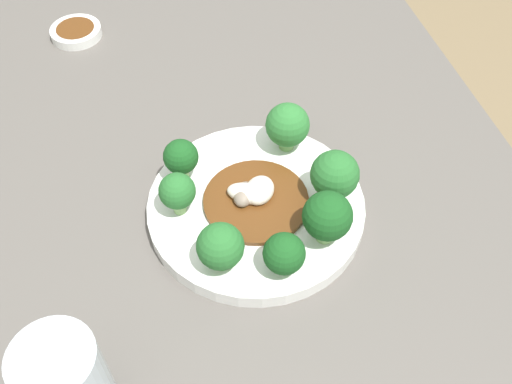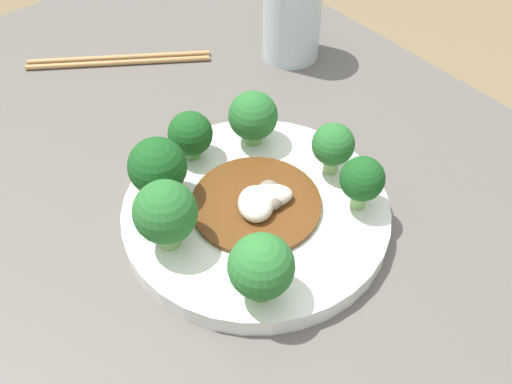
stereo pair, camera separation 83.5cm
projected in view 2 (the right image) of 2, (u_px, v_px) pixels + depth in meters
plate at (256, 213)px, 0.60m from camera, size 0.26×0.26×0.02m
broccoli_southwest at (362, 180)px, 0.56m from camera, size 0.04×0.04×0.06m
broccoli_south at (333, 145)px, 0.60m from camera, size 0.04×0.04×0.06m
broccoli_north at (165, 213)px, 0.53m from camera, size 0.06×0.06×0.07m
broccoli_southeast at (253, 116)px, 0.63m from camera, size 0.05×0.05×0.06m
broccoli_northwest at (261, 267)px, 0.49m from camera, size 0.06×0.06×0.07m
broccoli_east at (192, 133)px, 0.62m from camera, size 0.05×0.05×0.05m
broccoli_northeast at (158, 167)px, 0.57m from camera, size 0.06×0.06×0.07m
stirfry_center at (258, 202)px, 0.58m from camera, size 0.13×0.13×0.02m
drinking_glass at (292, 11)px, 0.76m from camera, size 0.08×0.08×0.13m
chopsticks at (119, 60)px, 0.79m from camera, size 0.15×0.21×0.01m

